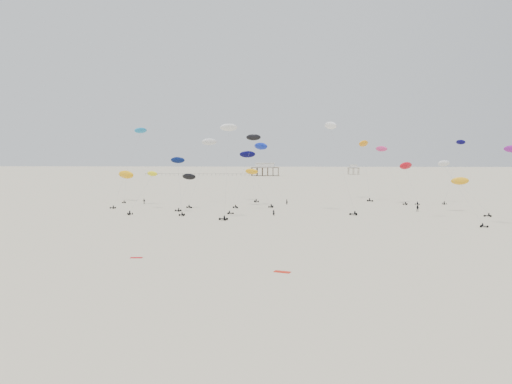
# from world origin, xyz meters

# --- Properties ---
(ground_plane) EXTENTS (900.00, 900.00, 0.00)m
(ground_plane) POSITION_xyz_m (0.00, 200.00, 0.00)
(ground_plane) COLOR beige
(pavilion_main) EXTENTS (21.00, 13.00, 9.80)m
(pavilion_main) POSITION_xyz_m (-10.00, 350.00, 4.22)
(pavilion_main) COLOR brown
(pavilion_main) RESTS_ON ground
(pavilion_small) EXTENTS (9.00, 7.00, 8.00)m
(pavilion_small) POSITION_xyz_m (60.00, 380.00, 3.49)
(pavilion_small) COLOR brown
(pavilion_small) RESTS_ON ground
(pier_fence) EXTENTS (80.20, 0.20, 1.50)m
(pier_fence) POSITION_xyz_m (-62.00, 350.00, 0.77)
(pier_fence) COLOR black
(pier_fence) RESTS_ON ground
(rig_0) EXTENTS (4.84, 17.47, 17.36)m
(rig_0) POSITION_xyz_m (-32.37, 109.42, 6.61)
(rig_0) COLOR black
(rig_0) RESTS_ON ground
(rig_1) EXTENTS (5.51, 8.50, 15.24)m
(rig_1) POSITION_xyz_m (-21.24, 103.31, 10.02)
(rig_1) COLOR black
(rig_1) RESTS_ON ground
(rig_2) EXTENTS (5.28, 9.03, 11.02)m
(rig_2) POSITION_xyz_m (-21.42, 114.11, 7.53)
(rig_2) COLOR black
(rig_2) RESTS_ON ground
(rig_3) EXTENTS (8.50, 7.49, 20.46)m
(rig_3) POSITION_xyz_m (59.77, 135.47, 11.84)
(rig_3) COLOR black
(rig_3) RESTS_ON ground
(rig_4) EXTENTS (10.81, 9.91, 20.02)m
(rig_4) POSITION_xyz_m (-1.81, 123.55, 15.81)
(rig_4) COLOR black
(rig_4) RESTS_ON ground
(rig_5) EXTENTS (9.91, 8.61, 12.50)m
(rig_5) POSITION_xyz_m (-2.28, 124.37, 8.12)
(rig_5) COLOR black
(rig_5) RESTS_ON ground
(rig_6) EXTENTS (5.53, 14.74, 21.64)m
(rig_6) POSITION_xyz_m (34.04, 151.00, 16.70)
(rig_6) COLOR black
(rig_6) RESTS_ON ground
(rig_7) EXTENTS (8.60, 8.68, 21.73)m
(rig_7) POSITION_xyz_m (-3.37, 109.18, 16.04)
(rig_7) COLOR black
(rig_7) RESTS_ON ground
(rig_8) EXTENTS (7.12, 7.36, 17.11)m
(rig_8) POSITION_xyz_m (-5.79, 140.83, 13.13)
(rig_8) COLOR black
(rig_8) RESTS_ON ground
(rig_10) EXTENTS (8.97, 11.00, 24.87)m
(rig_10) POSITION_xyz_m (19.91, 108.87, 18.68)
(rig_10) COLOR black
(rig_10) RESTS_ON ground
(rig_11) EXTENTS (7.08, 17.09, 19.65)m
(rig_11) POSITION_xyz_m (46.33, 93.25, 9.56)
(rig_11) COLOR black
(rig_11) RESTS_ON ground
(rig_12) EXTENTS (9.51, 10.54, 24.38)m
(rig_12) POSITION_xyz_m (-38.13, 120.84, 18.81)
(rig_12) COLOR black
(rig_12) RESTS_ON ground
(rig_13) EXTENTS (5.03, 5.78, 23.24)m
(rig_13) POSITION_xyz_m (-7.17, 92.88, 16.42)
(rig_13) COLOR black
(rig_13) RESTS_ON ground
(rig_14) EXTENTS (7.38, 17.86, 23.69)m
(rig_14) POSITION_xyz_m (-18.37, 130.37, 16.88)
(rig_14) COLOR black
(rig_14) RESTS_ON ground
(rig_15) EXTENTS (7.25, 10.76, 11.53)m
(rig_15) POSITION_xyz_m (-47.03, 138.13, 8.53)
(rig_15) COLOR black
(rig_15) RESTS_ON ground
(rig_16) EXTENTS (6.74, 8.52, 13.54)m
(rig_16) POSITION_xyz_m (45.22, 135.46, 10.63)
(rig_16) COLOR black
(rig_16) RESTS_ON ground
(rig_17) EXTENTS (7.04, 12.55, 13.25)m
(rig_17) POSITION_xyz_m (54.65, 111.17, 7.21)
(rig_17) COLOR black
(rig_17) RESTS_ON ground
(rig_18) EXTENTS (8.81, 15.36, 20.97)m
(rig_18) POSITION_xyz_m (39.70, 140.58, 13.73)
(rig_18) COLOR black
(rig_18) RESTS_ON ground
(spectator_0) EXTENTS (0.82, 0.68, 1.92)m
(spectator_0) POSITION_xyz_m (3.73, 99.89, 0.00)
(spectator_0) COLOR black
(spectator_0) RESTS_ON ground
(spectator_1) EXTENTS (1.21, 0.99, 2.16)m
(spectator_1) POSITION_xyz_m (42.96, 112.75, 0.00)
(spectator_1) COLOR black
(spectator_1) RESTS_ON ground
(spectator_2) EXTENTS (1.20, 0.74, 1.91)m
(spectator_2) POSITION_xyz_m (-38.44, 129.51, 0.00)
(spectator_2) COLOR black
(spectator_2) RESTS_ON ground
(spectator_3) EXTENTS (0.88, 0.79, 2.02)m
(spectator_3) POSITION_xyz_m (7.00, 129.25, 0.00)
(spectator_3) COLOR black
(spectator_3) RESTS_ON ground
(grounded_kite_a) EXTENTS (2.37, 1.56, 0.08)m
(grounded_kite_a) POSITION_xyz_m (6.64, 39.05, 0.00)
(grounded_kite_a) COLOR red
(grounded_kite_a) RESTS_ON ground
(grounded_kite_b) EXTENTS (1.85, 0.83, 0.07)m
(grounded_kite_b) POSITION_xyz_m (-15.43, 46.85, 0.00)
(grounded_kite_b) COLOR #B90B11
(grounded_kite_b) RESTS_ON ground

